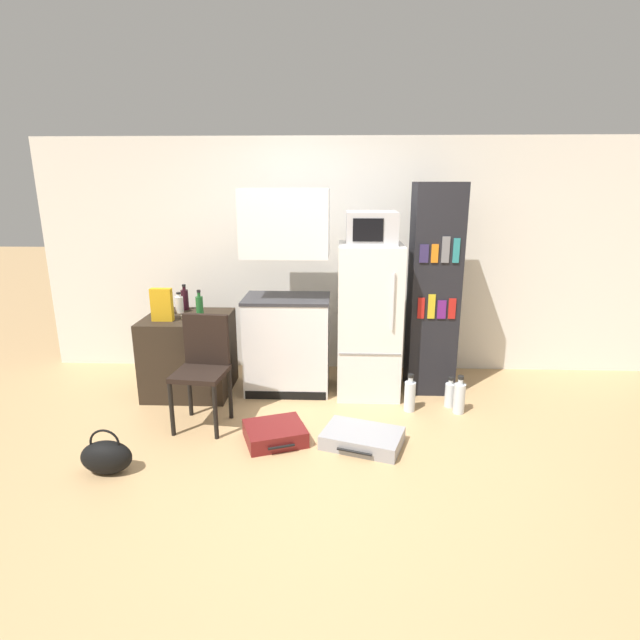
% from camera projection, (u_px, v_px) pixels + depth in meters
% --- Properties ---
extents(ground_plane, '(24.00, 24.00, 0.00)m').
position_uv_depth(ground_plane, '(319.00, 462.00, 3.64)').
color(ground_plane, tan).
extents(wall_back, '(6.40, 0.10, 2.41)m').
position_uv_depth(wall_back, '(346.00, 257.00, 5.24)').
color(wall_back, white).
rests_on(wall_back, ground_plane).
extents(side_table, '(0.78, 0.71, 0.75)m').
position_uv_depth(side_table, '(189.00, 354.00, 4.79)').
color(side_table, '#2D2319').
rests_on(side_table, ground_plane).
extents(kitchen_hutch, '(0.81, 0.54, 1.92)m').
position_uv_depth(kitchen_hutch, '(287.00, 302.00, 4.71)').
color(kitchen_hutch, white).
rests_on(kitchen_hutch, ground_plane).
extents(refrigerator, '(0.58, 0.62, 1.43)m').
position_uv_depth(refrigerator, '(369.00, 320.00, 4.69)').
color(refrigerator, white).
rests_on(refrigerator, ground_plane).
extents(microwave, '(0.45, 0.43, 0.29)m').
position_uv_depth(microwave, '(371.00, 228.00, 4.45)').
color(microwave, '#B7B7BC').
rests_on(microwave, refrigerator).
extents(bookshelf, '(0.44, 0.41, 1.98)m').
position_uv_depth(bookshelf, '(433.00, 290.00, 4.69)').
color(bookshelf, black).
rests_on(bookshelf, ground_plane).
extents(bottle_milk_white, '(0.08, 0.08, 0.20)m').
position_uv_depth(bottle_milk_white, '(179.00, 304.00, 4.80)').
color(bottle_milk_white, white).
rests_on(bottle_milk_white, side_table).
extents(bottle_green_tall, '(0.07, 0.07, 0.28)m').
position_uv_depth(bottle_green_tall, '(200.00, 307.00, 4.53)').
color(bottle_green_tall, '#1E6028').
rests_on(bottle_green_tall, side_table).
extents(bottle_wine_dark, '(0.07, 0.07, 0.25)m').
position_uv_depth(bottle_wine_dark, '(185.00, 299.00, 4.91)').
color(bottle_wine_dark, black).
rests_on(bottle_wine_dark, side_table).
extents(bottle_amber_beer, '(0.09, 0.09, 0.19)m').
position_uv_depth(bottle_amber_beer, '(165.00, 307.00, 4.73)').
color(bottle_amber_beer, brown).
rests_on(bottle_amber_beer, side_table).
extents(bowl, '(0.13, 0.13, 0.03)m').
position_uv_depth(bowl, '(188.00, 317.00, 4.62)').
color(bowl, silver).
rests_on(bowl, side_table).
extents(cereal_box, '(0.19, 0.07, 0.30)m').
position_uv_depth(cereal_box, '(162.00, 305.00, 4.51)').
color(cereal_box, gold).
rests_on(cereal_box, side_table).
extents(chair, '(0.44, 0.44, 0.92)m').
position_uv_depth(chair, '(203.00, 361.00, 4.11)').
color(chair, black).
rests_on(chair, ground_plane).
extents(suitcase_large_flat, '(0.56, 0.53, 0.13)m').
position_uv_depth(suitcase_large_flat, '(275.00, 433.00, 3.93)').
color(suitcase_large_flat, maroon).
rests_on(suitcase_large_flat, ground_plane).
extents(suitcase_small_flat, '(0.69, 0.56, 0.11)m').
position_uv_depth(suitcase_small_flat, '(362.00, 438.00, 3.87)').
color(suitcase_small_flat, '#99999E').
rests_on(suitcase_small_flat, ground_plane).
extents(handbag, '(0.36, 0.20, 0.33)m').
position_uv_depth(handbag, '(106.00, 457.00, 3.48)').
color(handbag, black).
rests_on(handbag, ground_plane).
extents(water_bottle_front, '(0.09, 0.09, 0.28)m').
position_uv_depth(water_bottle_front, '(450.00, 394.00, 4.52)').
color(water_bottle_front, silver).
rests_on(water_bottle_front, ground_plane).
extents(water_bottle_middle, '(0.10, 0.10, 0.35)m').
position_uv_depth(water_bottle_middle, '(459.00, 397.00, 4.38)').
color(water_bottle_middle, silver).
rests_on(water_bottle_middle, ground_plane).
extents(water_bottle_back, '(0.10, 0.10, 0.35)m').
position_uv_depth(water_bottle_back, '(410.00, 395.00, 4.42)').
color(water_bottle_back, silver).
rests_on(water_bottle_back, ground_plane).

